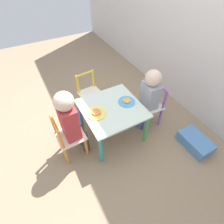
# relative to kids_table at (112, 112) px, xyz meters

# --- Properties ---
(ground_plane) EXTENTS (6.00, 6.00, 0.00)m
(ground_plane) POSITION_rel_kids_table_xyz_m (0.00, 0.00, -0.36)
(ground_plane) COLOR #8C755B
(kids_table) EXTENTS (0.60, 0.60, 0.42)m
(kids_table) POSITION_rel_kids_table_xyz_m (0.00, 0.00, 0.00)
(kids_table) COLOR silver
(kids_table) RESTS_ON ground_plane
(chair_purple) EXTENTS (0.28, 0.28, 0.52)m
(chair_purple) POSITION_rel_kids_table_xyz_m (0.04, 0.49, -0.11)
(chair_purple) COLOR silver
(chair_purple) RESTS_ON ground_plane
(chair_orange) EXTENTS (0.27, 0.27, 0.52)m
(chair_orange) POSITION_rel_kids_table_xyz_m (0.02, -0.49, -0.11)
(chair_orange) COLOR silver
(chair_orange) RESTS_ON ground_plane
(chair_yellow) EXTENTS (0.28, 0.28, 0.52)m
(chair_yellow) POSITION_rel_kids_table_xyz_m (-0.49, -0.04, -0.11)
(chair_yellow) COLOR silver
(chair_yellow) RESTS_ON ground_plane
(child_back) EXTENTS (0.21, 0.22, 0.74)m
(child_back) POSITION_rel_kids_table_xyz_m (0.03, 0.43, 0.09)
(child_back) COLOR #4C608E
(child_back) RESTS_ON ground_plane
(child_front) EXTENTS (0.20, 0.22, 0.80)m
(child_front) POSITION_rel_kids_table_xyz_m (0.01, -0.44, 0.12)
(child_front) COLOR #38383D
(child_front) RESTS_ON ground_plane
(plate_back) EXTENTS (0.18, 0.18, 0.03)m
(plate_back) POSITION_rel_kids_table_xyz_m (0.00, 0.17, 0.07)
(plate_back) COLOR #4C9EE0
(plate_back) RESTS_ON kids_table
(plate_front) EXTENTS (0.20, 0.20, 0.03)m
(plate_front) POSITION_rel_kids_table_xyz_m (-0.00, -0.17, 0.07)
(plate_front) COLOR #EADB66
(plate_front) RESTS_ON kids_table
(storage_bin) EXTENTS (0.36, 0.22, 0.12)m
(storage_bin) POSITION_rel_kids_table_xyz_m (0.58, 0.72, -0.30)
(storage_bin) COLOR #4C7FB7
(storage_bin) RESTS_ON ground_plane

